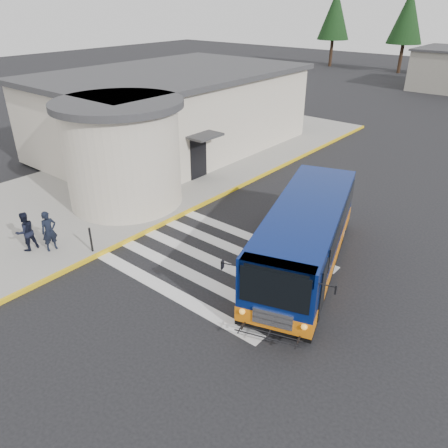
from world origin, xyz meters
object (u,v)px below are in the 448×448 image
Objects in this scene: transit_bus at (305,240)px; bollard at (91,240)px; pedestrian_a at (49,231)px; pedestrian_b at (25,231)px.

transit_bus is 8.98× the size of bollard.
pedestrian_a is 0.91m from pedestrian_b.
transit_bus is 8.06m from bollard.
pedestrian_a is 1.02× the size of pedestrian_b.
pedestrian_b is at bearing -164.55° from transit_bus.
pedestrian_b is 1.55× the size of bollard.
pedestrian_b is (-8.79, -5.84, -0.26)m from transit_bus.
transit_bus is 5.79× the size of pedestrian_b.
pedestrian_b is (-0.70, -0.58, -0.02)m from pedestrian_a.
pedestrian_b is at bearing -143.73° from bollard.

